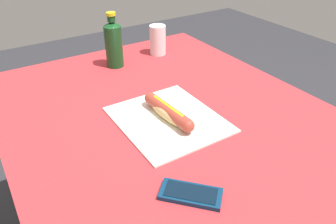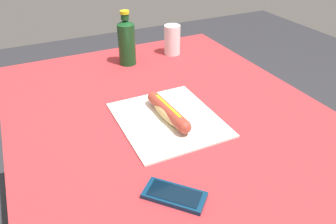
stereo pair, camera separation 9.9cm
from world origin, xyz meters
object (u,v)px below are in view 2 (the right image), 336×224
cell_phone (174,195)px  hot_dog (168,112)px  drinking_cup (172,40)px  soda_bottle (127,41)px

cell_phone → hot_dog: bearing=-23.0°
hot_dog → drinking_cup: drinking_cup is taller
soda_bottle → hot_dog: bearing=175.7°
hot_dog → drinking_cup: 0.54m
hot_dog → cell_phone: bearing=157.0°
hot_dog → cell_phone: size_ratio=1.58×
hot_dog → soda_bottle: size_ratio=1.05×
cell_phone → soda_bottle: 0.77m
drinking_cup → cell_phone: bearing=154.1°
cell_phone → drinking_cup: size_ratio=1.14×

